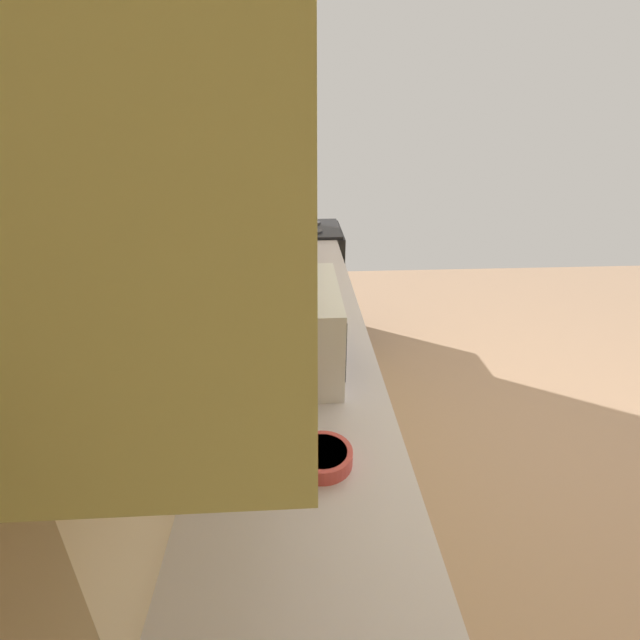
# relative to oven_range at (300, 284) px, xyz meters

# --- Properties ---
(ground_plane) EXTENTS (6.60, 6.60, 0.00)m
(ground_plane) POSITION_rel_oven_range_xyz_m (-1.71, -1.33, -0.47)
(ground_plane) COLOR tan
(wall_back) EXTENTS (4.25, 0.12, 2.55)m
(wall_back) POSITION_rel_oven_range_xyz_m (-1.71, 0.39, 0.80)
(wall_back) COLOR beige
(wall_back) RESTS_ON ground_plane
(counter_run) EXTENTS (3.48, 0.61, 0.92)m
(counter_run) POSITION_rel_oven_range_xyz_m (-2.03, 0.04, -0.01)
(counter_run) COLOR #E0DB7C
(counter_run) RESTS_ON ground_plane
(upper_cabinets) EXTENTS (2.11, 0.31, 0.59)m
(upper_cabinets) POSITION_rel_oven_range_xyz_m (-2.03, 0.17, 1.28)
(upper_cabinets) COLOR #DEDC7F
(oven_range) EXTENTS (0.60, 0.67, 1.10)m
(oven_range) POSITION_rel_oven_range_xyz_m (0.00, 0.00, 0.00)
(oven_range) COLOR black
(oven_range) RESTS_ON ground_plane
(microwave) EXTENTS (0.50, 0.36, 0.31)m
(microwave) POSITION_rel_oven_range_xyz_m (-1.95, 0.06, 0.60)
(microwave) COLOR white
(microwave) RESTS_ON counter_run
(bowl) EXTENTS (0.16, 0.16, 0.04)m
(bowl) POSITION_rel_oven_range_xyz_m (-2.47, -0.03, 0.47)
(bowl) COLOR #D84C47
(bowl) RESTS_ON counter_run
(kettle) EXTENTS (0.16, 0.12, 0.15)m
(kettle) POSITION_rel_oven_range_xyz_m (-1.43, -0.03, 0.51)
(kettle) COLOR #B7BABF
(kettle) RESTS_ON counter_run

